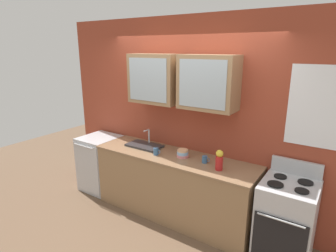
# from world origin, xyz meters

# --- Properties ---
(ground_plane) EXTENTS (10.00, 10.00, 0.00)m
(ground_plane) POSITION_xyz_m (0.00, 0.00, 0.00)
(ground_plane) COLOR brown
(back_wall_unit) EXTENTS (4.38, 0.45, 2.75)m
(back_wall_unit) POSITION_xyz_m (0.01, 0.33, 1.50)
(back_wall_unit) COLOR #993D28
(back_wall_unit) RESTS_ON ground_plane
(counter) EXTENTS (2.34, 0.66, 0.91)m
(counter) POSITION_xyz_m (0.00, 0.00, 0.46)
(counter) COLOR #93704C
(counter) RESTS_ON ground_plane
(stove_range) EXTENTS (0.58, 0.65, 1.09)m
(stove_range) POSITION_xyz_m (1.50, -0.00, 0.46)
(stove_range) COLOR silver
(stove_range) RESTS_ON ground_plane
(sink_faucet) EXTENTS (0.53, 0.30, 0.25)m
(sink_faucet) POSITION_xyz_m (-0.55, 0.06, 0.93)
(sink_faucet) COLOR #2D2D30
(sink_faucet) RESTS_ON counter
(bowl_stack) EXTENTS (0.16, 0.16, 0.10)m
(bowl_stack) POSITION_xyz_m (0.13, 0.02, 0.96)
(bowl_stack) COLOR #D87F84
(bowl_stack) RESTS_ON counter
(vase) EXTENTS (0.09, 0.09, 0.25)m
(vase) POSITION_xyz_m (0.71, -0.09, 1.04)
(vase) COLOR #B21E1E
(vase) RESTS_ON counter
(cup_near_sink) EXTENTS (0.11, 0.07, 0.10)m
(cup_near_sink) POSITION_xyz_m (-0.21, -0.11, 0.96)
(cup_near_sink) COLOR #38608C
(cup_near_sink) RESTS_ON counter
(cup_near_bowls) EXTENTS (0.10, 0.07, 0.09)m
(cup_near_bowls) POSITION_xyz_m (0.47, 0.01, 0.96)
(cup_near_bowls) COLOR #38608C
(cup_near_bowls) RESTS_ON counter
(dishwasher) EXTENTS (0.57, 0.64, 0.91)m
(dishwasher) POSITION_xyz_m (-1.46, -0.00, 0.46)
(dishwasher) COLOR silver
(dishwasher) RESTS_ON ground_plane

